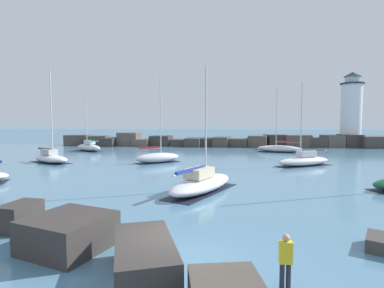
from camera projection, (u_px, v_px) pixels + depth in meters
The scene contains 12 objects.
ground_plane at pixel (178, 266), 9.95m from camera, with size 600.00×600.00×0.00m, color teal.
open_sea_beyond at pixel (214, 134), 117.22m from camera, with size 400.00×116.00×0.01m.
breakwater_jetty at pixel (227, 141), 57.43m from camera, with size 61.61×6.40×2.58m.
lighthouse at pixel (351, 114), 56.41m from camera, with size 4.94×4.94×14.01m.
foreground_rocks at pixel (147, 248), 10.07m from camera, with size 18.47×7.96×1.27m.
sailboat_moored_1 at pixel (279, 148), 46.60m from camera, with size 7.03×3.91×10.09m.
sailboat_moored_3 at pixel (158, 157), 34.77m from camera, with size 5.47×4.68×10.00m.
sailboat_moored_4 at pixel (89, 147), 48.21m from camera, with size 5.92×4.94×8.37m.
sailboat_moored_5 at pixel (304, 160), 32.32m from camera, with size 6.80×4.83×8.89m.
sailboat_moored_6 at pixel (202, 183), 20.37m from camera, with size 5.23×7.29×8.57m.
sailboat_moored_7 at pixel (51, 158), 34.75m from camera, with size 6.08×4.72×10.61m.
person_on_rocks at pixel (286, 259), 8.47m from camera, with size 0.36×0.22×1.64m.
Camera 1 is at (1.27, -9.54, 4.81)m, focal length 28.00 mm.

